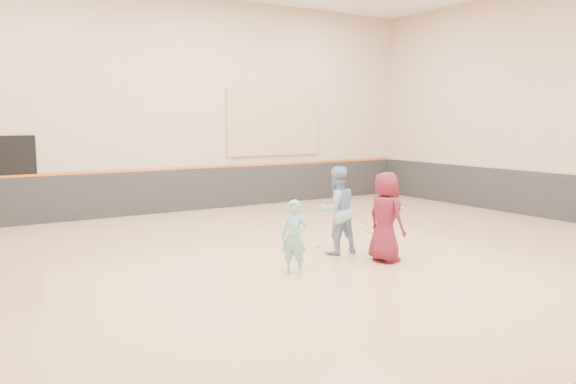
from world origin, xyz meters
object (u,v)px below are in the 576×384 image
instructor (336,210)px  spare_racket (256,226)px  young_man (386,217)px  girl (294,237)px

instructor → spare_racket: bearing=-83.2°
instructor → young_man: 1.03m
instructor → girl: bearing=32.7°
girl → spare_racket: (1.34, 3.75, -0.55)m
young_man → spare_racket: 4.01m
spare_racket → instructor: bearing=-87.5°
young_man → spare_racket: bearing=4.8°
girl → instructor: bearing=82.7°
instructor → young_man: bearing=117.3°
spare_racket → girl: bearing=-109.6°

